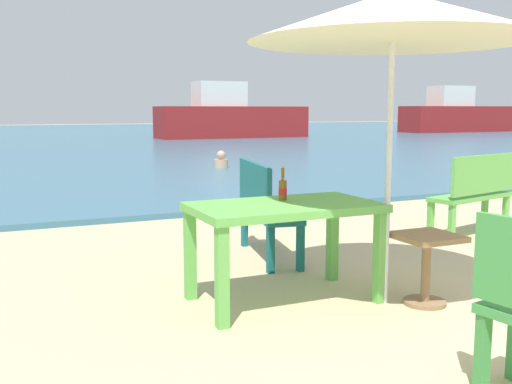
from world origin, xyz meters
TOP-DOWN VIEW (x-y plane):
  - sea_water at (0.00, 30.00)m, footprint 120.00×50.00m
  - picnic_table_green at (-1.08, 1.30)m, footprint 1.40×0.80m
  - beer_bottle_amber at (-1.02, 1.45)m, footprint 0.07×0.07m
  - patio_umbrella at (-0.40, 0.93)m, footprint 2.10×2.10m
  - side_table_wood at (-0.14, 0.78)m, footprint 0.44×0.44m
  - bench_teal_center at (-0.66, 2.56)m, footprint 0.58×1.25m
  - bench_green_right at (2.05, 2.51)m, footprint 1.25×0.62m
  - swimmer_person at (2.02, 10.66)m, footprint 0.34×0.34m
  - boat_barge at (23.96, 26.34)m, footprint 7.78×2.12m
  - boat_fishing_trawler at (7.99, 24.87)m, footprint 7.51×2.05m

SIDE VIEW (x-z plane):
  - sea_water at x=0.00m, z-range 0.00..0.08m
  - swimmer_person at x=2.02m, z-range 0.03..0.44m
  - side_table_wood at x=-0.14m, z-range 0.08..0.62m
  - bench_teal_center at x=-0.66m, z-range 0.07..1.02m
  - bench_green_right at x=2.05m, z-range 0.07..1.02m
  - picnic_table_green at x=-1.08m, z-range 0.27..1.03m
  - beer_bottle_amber at x=-1.02m, z-range 0.72..0.99m
  - boat_fishing_trawler at x=7.99m, z-range -0.30..2.43m
  - boat_barge at x=23.96m, z-range -0.32..2.51m
  - patio_umbrella at x=-0.40m, z-range 0.97..3.27m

